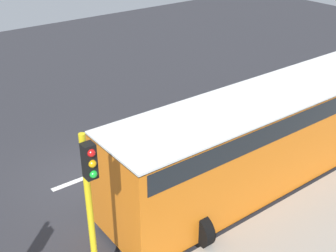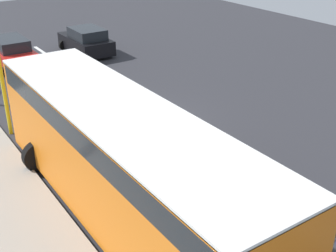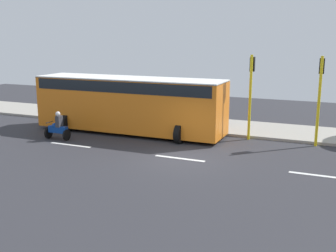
{
  "view_description": "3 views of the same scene",
  "coord_description": "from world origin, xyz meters",
  "px_view_note": "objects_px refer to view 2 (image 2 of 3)",
  "views": [
    {
      "loc": [
        11.55,
        -5.14,
        8.5
      ],
      "look_at": [
        0.25,
        3.37,
        1.04
      ],
      "focal_mm": 46.56,
      "sensor_mm": 36.0,
      "label": 1
    },
    {
      "loc": [
        8.26,
        13.51,
        7.46
      ],
      "look_at": [
        0.58,
        2.21,
        0.89
      ],
      "focal_mm": 47.66,
      "sensor_mm": 36.0,
      "label": 2
    },
    {
      "loc": [
        -16.63,
        -6.57,
        5.41
      ],
      "look_at": [
        1.4,
        1.18,
        1.13
      ],
      "focal_mm": 43.9,
      "sensor_mm": 36.0,
      "label": 3
    }
  ],
  "objects_px": {
    "car_black": "(86,41)",
    "city_bus": "(121,154)",
    "motorcycle": "(276,208)",
    "car_red": "(13,54)"
  },
  "relations": [
    {
      "from": "car_red",
      "to": "motorcycle",
      "type": "distance_m",
      "value": 17.26
    },
    {
      "from": "car_black",
      "to": "motorcycle",
      "type": "relative_size",
      "value": 2.54
    },
    {
      "from": "car_black",
      "to": "car_red",
      "type": "bearing_deg",
      "value": 3.03
    },
    {
      "from": "city_bus",
      "to": "motorcycle",
      "type": "distance_m",
      "value": 4.2
    },
    {
      "from": "car_black",
      "to": "city_bus",
      "type": "xyz_separation_m",
      "value": [
        5.71,
        14.66,
        1.14
      ]
    },
    {
      "from": "motorcycle",
      "to": "city_bus",
      "type": "bearing_deg",
      "value": -43.28
    },
    {
      "from": "car_red",
      "to": "car_black",
      "type": "bearing_deg",
      "value": -176.97
    },
    {
      "from": "car_black",
      "to": "city_bus",
      "type": "bearing_deg",
      "value": 68.73
    },
    {
      "from": "car_black",
      "to": "city_bus",
      "type": "relative_size",
      "value": 0.35
    },
    {
      "from": "city_bus",
      "to": "motorcycle",
      "type": "relative_size",
      "value": 7.19
    }
  ]
}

